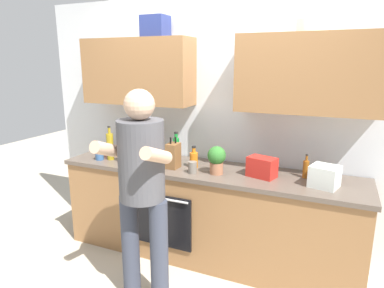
{
  "coord_description": "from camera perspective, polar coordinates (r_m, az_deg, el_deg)",
  "views": [
    {
      "loc": [
        1.09,
        -2.81,
        1.87
      ],
      "look_at": [
        -0.1,
        -0.1,
        1.15
      ],
      "focal_mm": 31.65,
      "sensor_mm": 36.0,
      "label": 1
    }
  ],
  "objects": [
    {
      "name": "ground_plane",
      "position": [
        3.55,
        2.24,
        -18.15
      ],
      "size": [
        12.0,
        12.0,
        0.0
      ],
      "primitive_type": "plane",
      "color": "#B2A893"
    },
    {
      "name": "back_wall_unit",
      "position": [
        3.29,
        4.23,
        7.08
      ],
      "size": [
        4.0,
        0.38,
        2.5
      ],
      "color": "silver",
      "rests_on": "ground"
    },
    {
      "name": "counter",
      "position": [
        3.33,
        2.29,
        -11.54
      ],
      "size": [
        2.84,
        0.67,
        0.9
      ],
      "color": "olive",
      "rests_on": "ground"
    },
    {
      "name": "person_standing",
      "position": [
        2.54,
        -8.46,
        -6.51
      ],
      "size": [
        0.49,
        0.45,
        1.69
      ],
      "color": "#383D4C",
      "rests_on": "ground"
    },
    {
      "name": "bottle_juice",
      "position": [
        3.18,
        0.3,
        -2.56
      ],
      "size": [
        0.08,
        0.08,
        0.21
      ],
      "color": "orange",
      "rests_on": "counter"
    },
    {
      "name": "bottle_vinegar",
      "position": [
        3.44,
        -6.27,
        -1.25
      ],
      "size": [
        0.06,
        0.06,
        0.21
      ],
      "color": "brown",
      "rests_on": "counter"
    },
    {
      "name": "bottle_syrup",
      "position": [
        3.06,
        18.63,
        -3.97
      ],
      "size": [
        0.05,
        0.05,
        0.21
      ],
      "color": "#8C4C14",
      "rests_on": "counter"
    },
    {
      "name": "bottle_oil",
      "position": [
        3.53,
        -13.64,
        -0.32
      ],
      "size": [
        0.07,
        0.07,
        0.34
      ],
      "color": "olive",
      "rests_on": "counter"
    },
    {
      "name": "bottle_soda",
      "position": [
        3.34,
        -2.68,
        -0.87
      ],
      "size": [
        0.06,
        0.06,
        0.31
      ],
      "color": "#198C33",
      "rests_on": "counter"
    },
    {
      "name": "cup_ceramic",
      "position": [
        3.79,
        -14.48,
        -0.79
      ],
      "size": [
        0.07,
        0.07,
        0.11
      ],
      "primitive_type": "cylinder",
      "color": "#BF4C47",
      "rests_on": "counter"
    },
    {
      "name": "cup_stoneware",
      "position": [
        3.03,
        0.09,
        -3.96
      ],
      "size": [
        0.08,
        0.08,
        0.11
      ],
      "primitive_type": "cylinder",
      "color": "slate",
      "rests_on": "counter"
    },
    {
      "name": "cup_tea",
      "position": [
        3.56,
        -15.33,
        -1.73
      ],
      "size": [
        0.08,
        0.08,
        0.11
      ],
      "primitive_type": "cylinder",
      "color": "#33598C",
      "rests_on": "counter"
    },
    {
      "name": "knife_block",
      "position": [
        3.16,
        -3.17,
        -1.97
      ],
      "size": [
        0.1,
        0.14,
        0.3
      ],
      "color": "brown",
      "rests_on": "counter"
    },
    {
      "name": "potted_herb",
      "position": [
        2.99,
        4.17,
        -2.46
      ],
      "size": [
        0.16,
        0.16,
        0.25
      ],
      "color": "#9E6647",
      "rests_on": "counter"
    },
    {
      "name": "grocery_bag_produce",
      "position": [
        2.89,
        21.45,
        -5.1
      ],
      "size": [
        0.25,
        0.24,
        0.17
      ],
      "primitive_type": "cube",
      "rotation": [
        0.0,
        0.0,
        -0.27
      ],
      "color": "silver",
      "rests_on": "counter"
    },
    {
      "name": "grocery_bag_rice",
      "position": [
        3.38,
        -9.58,
        -1.25
      ],
      "size": [
        0.28,
        0.27,
        0.22
      ],
      "primitive_type": "cube",
      "rotation": [
        0.0,
        0.0,
        -0.28
      ],
      "color": "beige",
      "rests_on": "counter"
    },
    {
      "name": "grocery_bag_crisps",
      "position": [
        2.98,
        11.7,
        -3.84
      ],
      "size": [
        0.27,
        0.21,
        0.17
      ],
      "primitive_type": "cube",
      "rotation": [
        0.0,
        0.0,
        -0.28
      ],
      "color": "red",
      "rests_on": "counter"
    }
  ]
}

